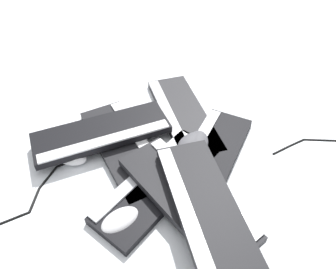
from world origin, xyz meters
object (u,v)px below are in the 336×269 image
object	(u,v)px
mouse_3	(198,143)
mouse_4	(191,143)
mouse_2	(71,156)
keyboard_4	(186,196)
keyboard_2	(124,147)
keyboard_5	(205,208)
mouse_0	(197,148)
mouse_1	(120,220)
keyboard_6	(102,133)
keyboard_1	(182,114)
keyboard_0	(209,158)
keyboard_3	(158,183)

from	to	relation	value
mouse_3	mouse_4	bearing A→B (deg)	-81.20
mouse_2	mouse_3	bearing A→B (deg)	23.23
keyboard_4	mouse_2	distance (m)	0.40
keyboard_2	mouse_4	bearing A→B (deg)	4.79
keyboard_5	mouse_0	distance (m)	0.23
mouse_1	mouse_0	bearing A→B (deg)	10.39
keyboard_6	keyboard_1	bearing A→B (deg)	34.93
mouse_2	mouse_4	xyz separation A→B (m)	(0.37, 0.09, 0.03)
keyboard_0	keyboard_5	bearing A→B (deg)	-89.79
mouse_0	mouse_2	xyz separation A→B (m)	(-0.39, -0.07, -0.03)
keyboard_0	mouse_4	world-z (taller)	mouse_4
keyboard_4	mouse_0	distance (m)	0.18
keyboard_4	keyboard_6	distance (m)	0.37
mouse_3	mouse_4	distance (m)	0.02
keyboard_1	keyboard_5	distance (m)	0.44
keyboard_1	mouse_0	xyz separation A→B (m)	(0.07, -0.20, 0.04)
keyboard_3	mouse_4	distance (m)	0.17
mouse_4	keyboard_1	bearing A→B (deg)	49.05
keyboard_6	mouse_4	xyz separation A→B (m)	(0.29, -0.00, 0.01)
mouse_2	mouse_3	size ratio (longest dim) A/B	1.00
mouse_1	mouse_4	xyz separation A→B (m)	(0.16, 0.29, 0.03)
keyboard_1	mouse_1	distance (m)	0.47
keyboard_5	mouse_1	xyz separation A→B (m)	(-0.22, -0.04, -0.05)
keyboard_2	keyboard_3	distance (m)	0.19
mouse_0	mouse_1	distance (m)	0.32
keyboard_0	mouse_3	world-z (taller)	mouse_3
mouse_1	keyboard_3	bearing A→B (deg)	16.12
keyboard_0	keyboard_2	distance (m)	0.28
keyboard_3	mouse_1	bearing A→B (deg)	-117.82
keyboard_4	mouse_4	xyz separation A→B (m)	(-0.01, 0.20, 0.01)
keyboard_1	mouse_0	bearing A→B (deg)	-70.15
keyboard_3	keyboard_4	xyz separation A→B (m)	(0.09, -0.06, 0.03)
mouse_1	mouse_3	world-z (taller)	mouse_3
keyboard_6	mouse_2	xyz separation A→B (m)	(-0.08, -0.09, -0.02)
keyboard_3	keyboard_2	bearing A→B (deg)	136.76
keyboard_5	mouse_4	bearing A→B (deg)	103.97
keyboard_0	mouse_0	size ratio (longest dim) A/B	4.22
keyboard_2	mouse_1	xyz separation A→B (m)	(0.06, -0.27, 0.01)
keyboard_5	mouse_1	bearing A→B (deg)	-169.72
keyboard_2	keyboard_3	size ratio (longest dim) A/B	0.96
keyboard_2	keyboard_5	bearing A→B (deg)	-39.77
keyboard_2	mouse_4	distance (m)	0.22
keyboard_5	mouse_4	xyz separation A→B (m)	(-0.06, 0.25, -0.02)
keyboard_3	mouse_4	world-z (taller)	mouse_4
keyboard_1	keyboard_0	bearing A→B (deg)	-60.57
mouse_1	keyboard_0	bearing A→B (deg)	4.89
keyboard_2	mouse_0	distance (m)	0.24
keyboard_6	mouse_0	xyz separation A→B (m)	(0.31, -0.03, 0.01)
keyboard_6	mouse_3	size ratio (longest dim) A/B	4.11
mouse_2	keyboard_5	bearing A→B (deg)	-10.17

